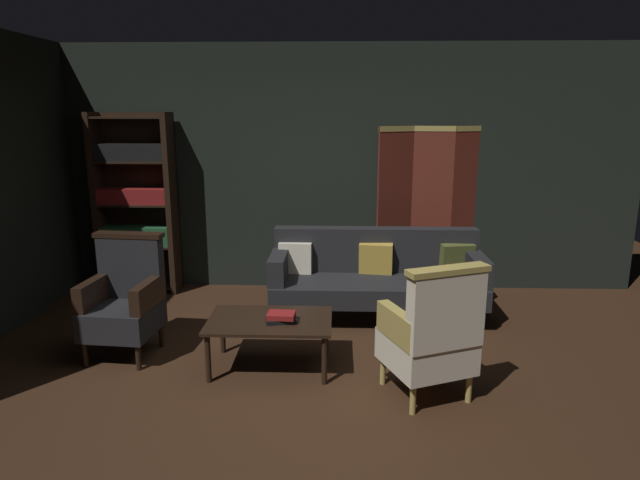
% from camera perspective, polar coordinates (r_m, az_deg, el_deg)
% --- Properties ---
extents(ground_plane, '(10.00, 10.00, 0.00)m').
position_cam_1_polar(ground_plane, '(4.40, -0.37, -14.60)').
color(ground_plane, '#331E11').
extents(back_wall, '(7.20, 0.10, 2.80)m').
position_cam_1_polar(back_wall, '(6.37, 0.51, 7.37)').
color(back_wall, black).
rests_on(back_wall, ground_plane).
extents(folding_screen, '(1.29, 0.36, 1.90)m').
position_cam_1_polar(folding_screen, '(6.39, 11.59, 3.37)').
color(folding_screen, '#5B2319').
rests_on(folding_screen, ground_plane).
extents(bookshelf, '(0.90, 0.32, 2.05)m').
position_cam_1_polar(bookshelf, '(6.58, -18.67, 3.88)').
color(bookshelf, black).
rests_on(bookshelf, ground_plane).
extents(velvet_couch, '(2.12, 0.78, 0.88)m').
position_cam_1_polar(velvet_couch, '(5.59, 5.88, -3.46)').
color(velvet_couch, black).
rests_on(velvet_couch, ground_plane).
extents(coffee_table, '(1.00, 0.64, 0.42)m').
position_cam_1_polar(coffee_table, '(4.49, -5.26, -8.78)').
color(coffee_table, black).
rests_on(coffee_table, ground_plane).
extents(armchair_gilt_accent, '(0.75, 0.75, 1.04)m').
position_cam_1_polar(armchair_gilt_accent, '(4.06, 11.57, -9.69)').
color(armchair_gilt_accent, tan).
rests_on(armchair_gilt_accent, ground_plane).
extents(armchair_wing_left, '(0.63, 0.62, 1.04)m').
position_cam_1_polar(armchair_wing_left, '(4.97, -19.72, -5.88)').
color(armchair_wing_left, black).
rests_on(armchair_wing_left, ground_plane).
extents(book_black_cloth, '(0.27, 0.19, 0.04)m').
position_cam_1_polar(book_black_cloth, '(4.41, -4.06, -8.31)').
color(book_black_cloth, black).
rests_on(book_black_cloth, coffee_table).
extents(book_red_leather, '(0.23, 0.17, 0.04)m').
position_cam_1_polar(book_red_leather, '(4.39, -4.07, -7.84)').
color(book_red_leather, maroon).
rests_on(book_red_leather, book_black_cloth).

